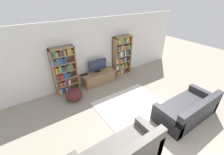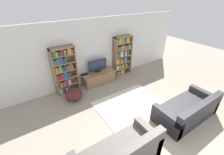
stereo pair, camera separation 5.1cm
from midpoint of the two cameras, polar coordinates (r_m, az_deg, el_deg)
ground_plane at (r=4.44m, az=23.90°, el=-24.27°), size 18.00×18.00×0.00m
wall_back at (r=6.25m, az=-6.27°, el=9.81°), size 8.80×0.06×2.60m
bookshelf_left at (r=5.79m, az=-17.71°, el=2.69°), size 0.86×0.30×1.78m
bookshelf_right at (r=6.85m, az=3.89°, el=8.30°), size 0.86×0.30×1.78m
tv_stand at (r=6.40m, az=-4.74°, el=0.05°), size 1.42×0.55×0.50m
television at (r=6.21m, az=-5.27°, el=4.61°), size 0.81×0.16×0.54m
laptop at (r=6.12m, az=-10.22°, el=0.94°), size 0.32×0.20×0.03m
area_rug at (r=5.32m, az=7.47°, el=-10.38°), size 2.28×1.76×0.02m
couch_right_sofa at (r=5.24m, az=26.92°, el=-11.06°), size 2.02×0.97×0.80m
beanbag_ottoman at (r=5.58m, az=-14.15°, el=-6.26°), size 0.61×0.61×0.44m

